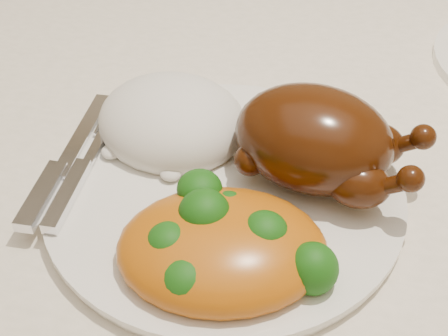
# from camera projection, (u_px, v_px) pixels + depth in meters

# --- Properties ---
(dining_table) EXTENTS (1.60, 0.90, 0.76)m
(dining_table) POSITION_uv_depth(u_px,v_px,m) (215.00, 216.00, 0.63)
(dining_table) COLOR brown
(dining_table) RESTS_ON floor
(tablecloth) EXTENTS (1.73, 1.03, 0.18)m
(tablecloth) POSITION_uv_depth(u_px,v_px,m) (214.00, 162.00, 0.58)
(tablecloth) COLOR white
(tablecloth) RESTS_ON dining_table
(dinner_plate) EXTENTS (0.36, 0.36, 0.01)m
(dinner_plate) POSITION_uv_depth(u_px,v_px,m) (224.00, 192.00, 0.50)
(dinner_plate) COLOR white
(dinner_plate) RESTS_ON tablecloth
(roast_chicken) EXTENTS (0.16, 0.12, 0.08)m
(roast_chicken) POSITION_uv_depth(u_px,v_px,m) (318.00, 140.00, 0.48)
(roast_chicken) COLOR #3F1B06
(roast_chicken) RESTS_ON dinner_plate
(rice_mound) EXTENTS (0.16, 0.15, 0.07)m
(rice_mound) POSITION_uv_depth(u_px,v_px,m) (172.00, 122.00, 0.54)
(rice_mound) COLOR white
(rice_mound) RESTS_ON dinner_plate
(mac_and_cheese) EXTENTS (0.17, 0.14, 0.06)m
(mac_and_cheese) POSITION_uv_depth(u_px,v_px,m) (228.00, 246.00, 0.43)
(mac_and_cheese) COLOR #CD550D
(mac_and_cheese) RESTS_ON dinner_plate
(cutlery) EXTENTS (0.04, 0.17, 0.01)m
(cutlery) POSITION_uv_depth(u_px,v_px,m) (67.00, 174.00, 0.50)
(cutlery) COLOR silver
(cutlery) RESTS_ON dinner_plate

